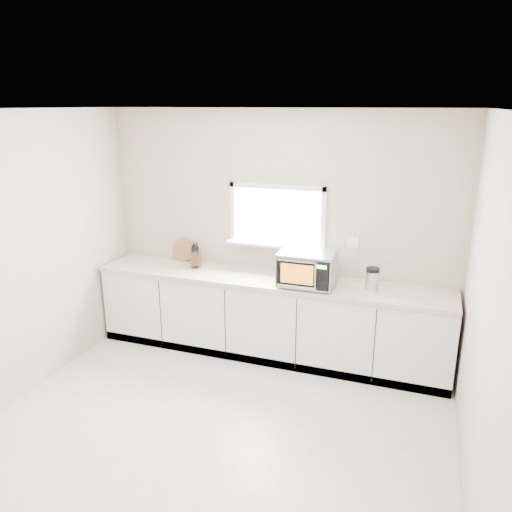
% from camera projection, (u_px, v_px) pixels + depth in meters
% --- Properties ---
extents(ground, '(4.00, 4.00, 0.00)m').
position_uv_depth(ground, '(205.00, 444.00, 4.18)').
color(ground, beige).
rests_on(ground, ground).
extents(back_wall, '(4.00, 0.17, 2.70)m').
position_uv_depth(back_wall, '(277.00, 232.00, 5.58)').
color(back_wall, '#BDAA96').
rests_on(back_wall, ground).
extents(cabinets, '(3.92, 0.60, 0.88)m').
position_uv_depth(cabinets, '(268.00, 318.00, 5.59)').
color(cabinets, silver).
rests_on(cabinets, ground).
extents(countertop, '(3.92, 0.64, 0.04)m').
position_uv_depth(countertop, '(268.00, 280.00, 5.44)').
color(countertop, beige).
rests_on(countertop, cabinets).
extents(microwave, '(0.57, 0.47, 0.36)m').
position_uv_depth(microwave, '(307.00, 268.00, 5.16)').
color(microwave, black).
rests_on(microwave, countertop).
extents(knife_block, '(0.16, 0.23, 0.31)m').
position_uv_depth(knife_block, '(196.00, 256.00, 5.76)').
color(knife_block, '#442A18').
rests_on(knife_block, countertop).
extents(cutting_board, '(0.28, 0.07, 0.28)m').
position_uv_depth(cutting_board, '(183.00, 250.00, 5.99)').
color(cutting_board, '#9C613C').
rests_on(cutting_board, countertop).
extents(coffee_grinder, '(0.17, 0.17, 0.24)m').
position_uv_depth(coffee_grinder, '(372.00, 279.00, 5.05)').
color(coffee_grinder, '#B4B6BC').
rests_on(coffee_grinder, countertop).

